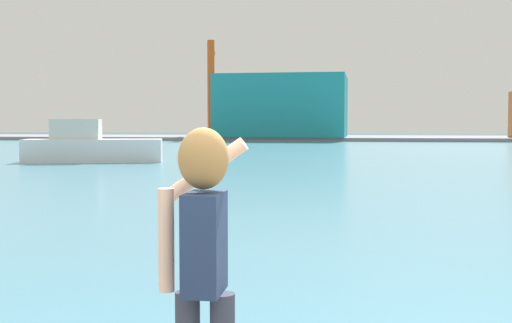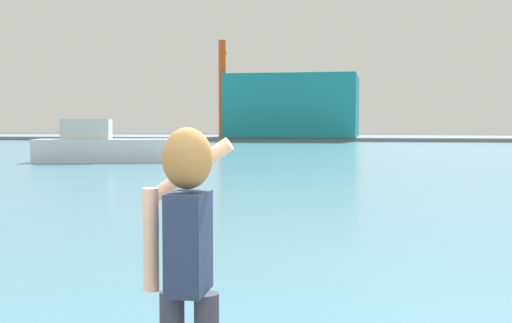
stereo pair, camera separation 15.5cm
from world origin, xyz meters
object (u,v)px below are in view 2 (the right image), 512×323
Objects in this scene: person_photographer at (187,249)px; port_crane at (223,78)px; boat_moored at (101,147)px; warehouse_left at (294,106)px.

port_crane is at bearing 11.69° from person_photographer.
person_photographer is 0.13× the size of port_crane.
boat_moored is 55.16m from port_crane.
person_photographer is at bearing -83.05° from warehouse_left.
boat_moored is at bearing -94.81° from warehouse_left.
port_crane is (-10.12, -0.08, 4.05)m from warehouse_left.
port_crane is at bearing -179.52° from warehouse_left.
port_crane reaches higher than person_photographer.
person_photographer is at bearing -80.88° from boat_moored.
warehouse_left is at bearing 5.31° from person_photographer.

